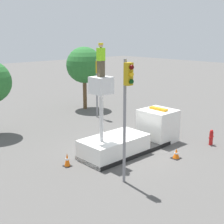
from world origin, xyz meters
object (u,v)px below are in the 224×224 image
at_px(tree_left_bg, 84,65).
at_px(traffic_light_pole, 127,98).
at_px(worker, 101,60).
at_px(bucket_truck, 134,136).
at_px(traffic_cone_rear, 67,160).
at_px(traffic_light_across, 98,77).
at_px(traffic_cone_curbside, 176,154).
at_px(fire_hydrant, 211,137).

bearing_deg(tree_left_bg, traffic_light_pole, -121.17).
relative_size(worker, traffic_light_pole, 0.30).
bearing_deg(bucket_truck, traffic_cone_rear, 171.12).
xyz_separation_m(worker, traffic_light_across, (5.97, 7.25, -2.14)).
distance_m(traffic_light_pole, traffic_light_across, 12.19).
xyz_separation_m(bucket_truck, traffic_light_pole, (-3.54, -2.80, 3.28)).
distance_m(traffic_light_pole, traffic_cone_curbside, 5.75).
bearing_deg(bucket_truck, traffic_light_across, 65.25).
distance_m(worker, traffic_cone_curbside, 6.85).
distance_m(traffic_light_pole, traffic_cone_rear, 5.25).
xyz_separation_m(fire_hydrant, tree_left_bg, (0.36, 13.46, 3.62)).
relative_size(traffic_light_pole, tree_left_bg, 1.01).
xyz_separation_m(bucket_truck, traffic_cone_rear, (-4.49, 0.70, -0.51)).
height_order(traffic_light_across, tree_left_bg, tree_left_bg).
xyz_separation_m(traffic_light_across, fire_hydrant, (0.86, -10.11, -2.99)).
xyz_separation_m(fire_hydrant, traffic_cone_rear, (-8.69, 3.56, -0.15)).
xyz_separation_m(traffic_light_across, tree_left_bg, (1.22, 3.35, 0.63)).
bearing_deg(traffic_light_pole, tree_left_bg, 58.83).
height_order(traffic_light_pole, fire_hydrant, traffic_light_pole).
height_order(traffic_light_pole, traffic_light_across, traffic_light_pole).
distance_m(traffic_light_across, fire_hydrant, 10.58).
bearing_deg(bucket_truck, tree_left_bg, 66.70).
bearing_deg(fire_hydrant, traffic_light_across, 94.84).
xyz_separation_m(traffic_light_across, traffic_cone_rear, (-7.83, -6.55, -3.14)).
bearing_deg(traffic_cone_curbside, tree_left_bg, 73.81).
distance_m(traffic_light_across, tree_left_bg, 3.62).
height_order(worker, traffic_light_pole, worker).
bearing_deg(worker, traffic_cone_rear, 159.32).
bearing_deg(fire_hydrant, traffic_cone_rear, 157.70).
distance_m(bucket_truck, traffic_light_pole, 5.58).
bearing_deg(worker, bucket_truck, 0.00).
xyz_separation_m(worker, traffic_cone_rear, (-1.86, 0.70, -5.28)).
height_order(worker, traffic_cone_curbside, worker).
bearing_deg(traffic_cone_rear, bucket_truck, -8.88).
bearing_deg(worker, traffic_cone_curbside, -38.57).
relative_size(worker, traffic_cone_rear, 2.34).
xyz_separation_m(traffic_light_pole, fire_hydrant, (7.74, -0.07, -3.65)).
distance_m(traffic_light_pole, tree_left_bg, 15.65).
xyz_separation_m(traffic_cone_rear, traffic_cone_curbside, (5.20, -3.37, -0.08)).
bearing_deg(traffic_light_pole, traffic_cone_curbside, 1.73).
bearing_deg(traffic_cone_rear, fire_hydrant, -22.30).
distance_m(bucket_truck, traffic_cone_curbside, 2.82).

